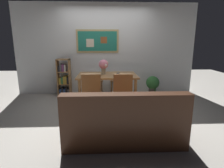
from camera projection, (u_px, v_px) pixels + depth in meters
The scene contains 12 objects.
ground_plane at pixel (107, 110), 4.18m from camera, with size 12.00×12.00×0.00m, color #B7B2A8.
wall_back_with_painting at pixel (106, 50), 5.30m from camera, with size 5.20×0.14×2.60m.
dining_table at pixel (107, 78), 4.53m from camera, with size 1.46×0.94×0.73m.
dining_chair_near_right at pixel (122, 91), 3.74m from camera, with size 0.40×0.41×0.91m.
dining_chair_far_left at pixel (96, 76), 5.35m from camera, with size 0.40×0.41×0.91m.
dining_chair_near_left at pixel (92, 91), 3.75m from camera, with size 0.40×0.41×0.91m.
dining_chair_far_right at pixel (117, 76), 5.39m from camera, with size 0.40×0.41×0.91m.
leather_couch at pixel (124, 122), 2.82m from camera, with size 1.80×0.84×0.84m.
bookshelf at pixel (64, 79), 5.17m from camera, with size 0.36×0.28×1.06m.
potted_ivy at pixel (153, 84), 5.19m from camera, with size 0.37×0.37×0.58m.
flower_vase at pixel (104, 65), 4.50m from camera, with size 0.24×0.23×0.37m.
tv_remote at pixel (118, 73), 4.63m from camera, with size 0.09×0.16×0.02m.
Camera 1 is at (-0.05, -3.93, 1.52)m, focal length 29.07 mm.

